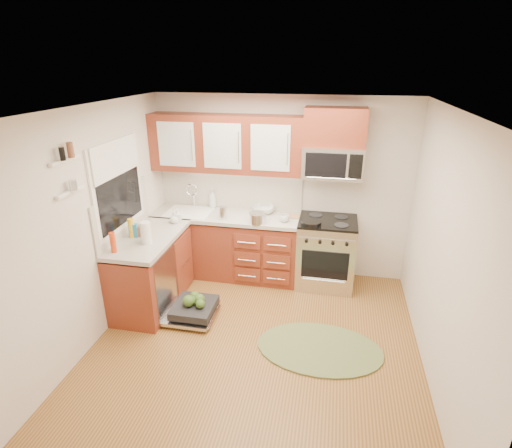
% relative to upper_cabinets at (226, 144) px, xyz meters
% --- Properties ---
extents(floor, '(3.50, 3.50, 0.00)m').
position_rel_upper_cabinets_xyz_m(floor, '(0.73, -1.57, -1.88)').
color(floor, brown).
rests_on(floor, ground).
extents(ceiling, '(3.50, 3.50, 0.00)m').
position_rel_upper_cabinets_xyz_m(ceiling, '(0.73, -1.57, 0.62)').
color(ceiling, white).
rests_on(ceiling, ground).
extents(wall_back, '(3.50, 0.04, 2.50)m').
position_rel_upper_cabinets_xyz_m(wall_back, '(0.73, 0.18, -0.62)').
color(wall_back, beige).
rests_on(wall_back, ground).
extents(wall_front, '(3.50, 0.04, 2.50)m').
position_rel_upper_cabinets_xyz_m(wall_front, '(0.73, -3.33, -0.62)').
color(wall_front, beige).
rests_on(wall_front, ground).
extents(wall_left, '(0.04, 3.50, 2.50)m').
position_rel_upper_cabinets_xyz_m(wall_left, '(-1.02, -1.57, -0.62)').
color(wall_left, beige).
rests_on(wall_left, ground).
extents(wall_right, '(0.04, 3.50, 2.50)m').
position_rel_upper_cabinets_xyz_m(wall_right, '(2.48, -1.57, -0.62)').
color(wall_right, beige).
rests_on(wall_right, ground).
extents(base_cabinet_back, '(2.05, 0.60, 0.85)m').
position_rel_upper_cabinets_xyz_m(base_cabinet_back, '(0.00, -0.12, -1.45)').
color(base_cabinet_back, maroon).
rests_on(base_cabinet_back, ground).
extents(base_cabinet_left, '(0.60, 1.25, 0.85)m').
position_rel_upper_cabinets_xyz_m(base_cabinet_left, '(-0.72, -1.05, -1.45)').
color(base_cabinet_left, maroon).
rests_on(base_cabinet_left, ground).
extents(countertop_back, '(2.07, 0.64, 0.05)m').
position_rel_upper_cabinets_xyz_m(countertop_back, '(0.00, -0.14, -0.97)').
color(countertop_back, '#ADAA9E').
rests_on(countertop_back, base_cabinet_back).
extents(countertop_left, '(0.64, 1.27, 0.05)m').
position_rel_upper_cabinets_xyz_m(countertop_left, '(-0.71, -1.05, -0.97)').
color(countertop_left, '#ADAA9E').
rests_on(countertop_left, base_cabinet_left).
extents(backsplash_back, '(2.05, 0.02, 0.57)m').
position_rel_upper_cabinets_xyz_m(backsplash_back, '(0.00, 0.16, -0.67)').
color(backsplash_back, beige).
rests_on(backsplash_back, ground).
extents(backsplash_left, '(0.02, 1.25, 0.57)m').
position_rel_upper_cabinets_xyz_m(backsplash_left, '(-1.01, -1.05, -0.67)').
color(backsplash_left, beige).
rests_on(backsplash_left, ground).
extents(upper_cabinets, '(2.05, 0.35, 0.75)m').
position_rel_upper_cabinets_xyz_m(upper_cabinets, '(0.00, 0.00, 0.00)').
color(upper_cabinets, maroon).
rests_on(upper_cabinets, ground).
extents(cabinet_over_mw, '(0.76, 0.35, 0.47)m').
position_rel_upper_cabinets_xyz_m(cabinet_over_mw, '(1.41, 0.00, 0.26)').
color(cabinet_over_mw, maroon).
rests_on(cabinet_over_mw, ground).
extents(range, '(0.76, 0.64, 0.95)m').
position_rel_upper_cabinets_xyz_m(range, '(1.41, -0.15, -1.40)').
color(range, silver).
rests_on(range, ground).
extents(microwave, '(0.76, 0.38, 0.40)m').
position_rel_upper_cabinets_xyz_m(microwave, '(1.41, -0.02, -0.18)').
color(microwave, silver).
rests_on(microwave, ground).
extents(sink, '(0.62, 0.50, 0.26)m').
position_rel_upper_cabinets_xyz_m(sink, '(-0.52, -0.16, -1.07)').
color(sink, white).
rests_on(sink, ground).
extents(dishwasher, '(0.70, 0.60, 0.20)m').
position_rel_upper_cabinets_xyz_m(dishwasher, '(-0.13, -1.27, -1.77)').
color(dishwasher, silver).
rests_on(dishwasher, ground).
extents(window, '(0.03, 1.05, 1.05)m').
position_rel_upper_cabinets_xyz_m(window, '(-1.01, -1.07, -0.32)').
color(window, white).
rests_on(window, ground).
extents(window_blind, '(0.02, 0.96, 0.40)m').
position_rel_upper_cabinets_xyz_m(window_blind, '(-0.98, -1.07, 0.00)').
color(window_blind, white).
rests_on(window_blind, ground).
extents(shelf_upper, '(0.04, 0.40, 0.03)m').
position_rel_upper_cabinets_xyz_m(shelf_upper, '(-0.99, -1.92, 0.17)').
color(shelf_upper, white).
rests_on(shelf_upper, ground).
extents(shelf_lower, '(0.04, 0.40, 0.03)m').
position_rel_upper_cabinets_xyz_m(shelf_lower, '(-0.99, -1.92, -0.12)').
color(shelf_lower, white).
rests_on(shelf_lower, ground).
extents(rug, '(1.59, 1.35, 0.02)m').
position_rel_upper_cabinets_xyz_m(rug, '(1.42, -1.56, -1.86)').
color(rug, olive).
rests_on(rug, ground).
extents(skillet, '(0.34, 0.34, 0.05)m').
position_rel_upper_cabinets_xyz_m(skillet, '(1.20, -0.34, -0.90)').
color(skillet, black).
rests_on(skillet, range).
extents(stock_pot, '(0.27, 0.27, 0.13)m').
position_rel_upper_cabinets_xyz_m(stock_pot, '(0.50, -0.35, -0.88)').
color(stock_pot, silver).
rests_on(stock_pot, countertop_back).
extents(cutting_board, '(0.25, 0.16, 0.02)m').
position_rel_upper_cabinets_xyz_m(cutting_board, '(0.91, -0.05, -0.94)').
color(cutting_board, '#B18350').
rests_on(cutting_board, countertop_back).
extents(canister, '(0.13, 0.13, 0.18)m').
position_rel_upper_cabinets_xyz_m(canister, '(0.02, -0.32, -0.86)').
color(canister, silver).
rests_on(canister, countertop_back).
extents(paper_towel_roll, '(0.15, 0.15, 0.26)m').
position_rel_upper_cabinets_xyz_m(paper_towel_roll, '(-0.65, -1.22, -0.82)').
color(paper_towel_roll, white).
rests_on(paper_towel_roll, countertop_left).
extents(mustard_bottle, '(0.09, 0.09, 0.23)m').
position_rel_upper_cabinets_xyz_m(mustard_bottle, '(-0.90, -1.10, -0.83)').
color(mustard_bottle, yellow).
rests_on(mustard_bottle, countertop_left).
extents(red_bottle, '(0.08, 0.08, 0.24)m').
position_rel_upper_cabinets_xyz_m(red_bottle, '(-0.90, -1.52, -0.83)').
color(red_bottle, red).
rests_on(red_bottle, countertop_left).
extents(wooden_box, '(0.15, 0.13, 0.13)m').
position_rel_upper_cabinets_xyz_m(wooden_box, '(-0.79, -1.04, -0.89)').
color(wooden_box, brown).
rests_on(wooden_box, countertop_left).
extents(blue_carton, '(0.11, 0.08, 0.16)m').
position_rel_upper_cabinets_xyz_m(blue_carton, '(-0.88, -1.09, -0.87)').
color(blue_carton, teal).
rests_on(blue_carton, countertop_left).
extents(bowl_a, '(0.28, 0.28, 0.06)m').
position_rel_upper_cabinets_xyz_m(bowl_a, '(0.54, 0.03, -0.92)').
color(bowl_a, '#999999').
rests_on(bowl_a, countertop_back).
extents(bowl_b, '(0.35, 0.35, 0.09)m').
position_rel_upper_cabinets_xyz_m(bowl_b, '(0.50, 0.03, -0.90)').
color(bowl_b, '#999999').
rests_on(bowl_b, countertop_back).
extents(cup, '(0.16, 0.16, 0.10)m').
position_rel_upper_cabinets_xyz_m(cup, '(0.84, -0.25, -0.90)').
color(cup, '#999999').
rests_on(cup, countertop_back).
extents(soap_bottle_a, '(0.12, 0.12, 0.28)m').
position_rel_upper_cabinets_xyz_m(soap_bottle_a, '(-0.25, 0.10, -0.81)').
color(soap_bottle_a, '#999999').
rests_on(soap_bottle_a, countertop_back).
extents(soap_bottle_b, '(0.11, 0.11, 0.19)m').
position_rel_upper_cabinets_xyz_m(soap_bottle_b, '(-0.52, -0.56, -0.85)').
color(soap_bottle_b, '#999999').
rests_on(soap_bottle_b, countertop_left).
extents(soap_bottle_c, '(0.15, 0.15, 0.16)m').
position_rel_upper_cabinets_xyz_m(soap_bottle_c, '(-0.56, -0.58, -0.87)').
color(soap_bottle_c, '#999999').
rests_on(soap_bottle_c, countertop_left).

